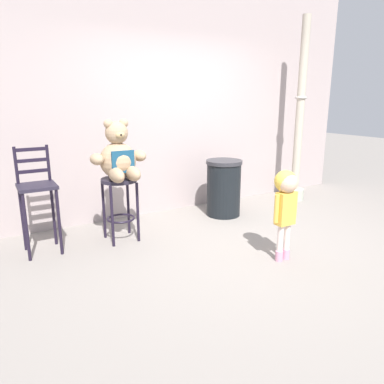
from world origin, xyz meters
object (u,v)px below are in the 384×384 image
at_px(teddy_bear, 119,157).
at_px(trash_bin, 224,188).
at_px(bar_stool_with_teddy, 120,196).
at_px(bar_chair_empty, 37,193).
at_px(child_walking, 286,196).
at_px(lamppost, 299,132).

relative_size(teddy_bear, trash_bin, 0.84).
xyz_separation_m(bar_stool_with_teddy, teddy_bear, (0.00, -0.03, 0.44)).
bearing_deg(teddy_bear, bar_chair_empty, 170.54).
height_order(child_walking, trash_bin, child_walking).
distance_m(bar_stool_with_teddy, child_walking, 1.83).
height_order(teddy_bear, child_walking, teddy_bear).
bearing_deg(child_walking, teddy_bear, -19.01).
xyz_separation_m(bar_stool_with_teddy, trash_bin, (1.55, 0.15, -0.13)).
relative_size(child_walking, bar_chair_empty, 0.82).
xyz_separation_m(child_walking, trash_bin, (0.34, 1.51, -0.28)).
relative_size(bar_stool_with_teddy, teddy_bear, 1.12).
xyz_separation_m(child_walking, lamppost, (1.79, 1.58, 0.42)).
distance_m(bar_stool_with_teddy, lamppost, 3.07).
distance_m(trash_bin, bar_chair_empty, 2.41).
xyz_separation_m(bar_stool_with_teddy, bar_chair_empty, (-0.85, 0.11, 0.12)).
xyz_separation_m(teddy_bear, trash_bin, (1.55, 0.18, -0.58)).
relative_size(trash_bin, lamppost, 0.28).
bearing_deg(lamppost, trash_bin, -177.27).
relative_size(teddy_bear, lamppost, 0.24).
xyz_separation_m(teddy_bear, child_walking, (1.22, -1.32, -0.30)).
distance_m(child_walking, bar_chair_empty, 2.53).
bearing_deg(bar_stool_with_teddy, trash_bin, 5.53).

